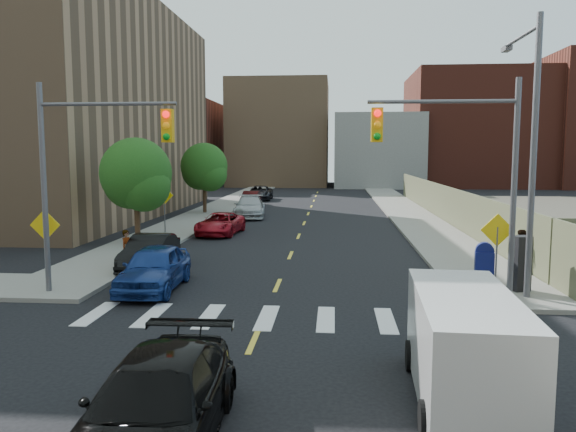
% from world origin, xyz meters
% --- Properties ---
extents(ground, '(160.00, 160.00, 0.00)m').
position_xyz_m(ground, '(0.00, 0.00, 0.00)').
color(ground, black).
rests_on(ground, ground).
extents(sidewalk_nw, '(3.50, 73.00, 0.15)m').
position_xyz_m(sidewalk_nw, '(-7.75, 41.50, 0.07)').
color(sidewalk_nw, gray).
rests_on(sidewalk_nw, ground).
extents(sidewalk_ne, '(3.50, 73.00, 0.15)m').
position_xyz_m(sidewalk_ne, '(7.75, 41.50, 0.07)').
color(sidewalk_ne, gray).
rests_on(sidewalk_ne, ground).
extents(fence_north, '(0.12, 44.00, 2.50)m').
position_xyz_m(fence_north, '(9.60, 28.00, 1.25)').
color(fence_north, '#595B3F').
rests_on(fence_north, ground).
extents(building_nw, '(22.00, 30.00, 16.00)m').
position_xyz_m(building_nw, '(-22.00, 30.00, 8.00)').
color(building_nw, '#8C6B4C').
rests_on(building_nw, ground).
extents(bg_bldg_west, '(14.00, 18.00, 12.00)m').
position_xyz_m(bg_bldg_west, '(-22.00, 70.00, 6.00)').
color(bg_bldg_west, '#592319').
rests_on(bg_bldg_west, ground).
extents(bg_bldg_midwest, '(14.00, 16.00, 15.00)m').
position_xyz_m(bg_bldg_midwest, '(-6.00, 72.00, 7.50)').
color(bg_bldg_midwest, '#8C6B4C').
rests_on(bg_bldg_midwest, ground).
extents(bg_bldg_center, '(12.00, 16.00, 10.00)m').
position_xyz_m(bg_bldg_center, '(8.00, 70.00, 5.00)').
color(bg_bldg_center, gray).
rests_on(bg_bldg_center, ground).
extents(bg_bldg_east, '(18.00, 18.00, 16.00)m').
position_xyz_m(bg_bldg_east, '(22.00, 72.00, 8.00)').
color(bg_bldg_east, '#592319').
rests_on(bg_bldg_east, ground).
extents(signal_nw, '(4.59, 0.30, 7.00)m').
position_xyz_m(signal_nw, '(-5.98, 6.00, 4.53)').
color(signal_nw, '#59595E').
rests_on(signal_nw, ground).
extents(signal_ne, '(4.59, 0.30, 7.00)m').
position_xyz_m(signal_ne, '(5.98, 6.00, 4.53)').
color(signal_ne, '#59595E').
rests_on(signal_ne, ground).
extents(streetlight_ne, '(0.25, 3.70, 9.00)m').
position_xyz_m(streetlight_ne, '(8.20, 6.90, 5.22)').
color(streetlight_ne, '#59595E').
rests_on(streetlight_ne, ground).
extents(warn_sign_nw, '(1.06, 0.06, 2.83)m').
position_xyz_m(warn_sign_nw, '(-7.80, 6.50, 1.99)').
color(warn_sign_nw, '#59595E').
rests_on(warn_sign_nw, ground).
extents(warn_sign_ne, '(1.06, 0.06, 2.83)m').
position_xyz_m(warn_sign_ne, '(7.20, 6.50, 1.99)').
color(warn_sign_ne, '#59595E').
rests_on(warn_sign_ne, ground).
extents(warn_sign_midwest, '(1.06, 0.06, 2.83)m').
position_xyz_m(warn_sign_midwest, '(-7.80, 20.00, 1.99)').
color(warn_sign_midwest, '#59595E').
rests_on(warn_sign_midwest, ground).
extents(tree_west_near, '(3.66, 3.64, 5.52)m').
position_xyz_m(tree_west_near, '(-8.00, 16.05, 3.48)').
color(tree_west_near, '#332114').
rests_on(tree_west_near, ground).
extents(tree_west_far, '(3.66, 3.64, 5.52)m').
position_xyz_m(tree_west_far, '(-8.00, 31.05, 3.48)').
color(tree_west_far, '#332114').
rests_on(tree_west_far, ground).
extents(parked_car_blue, '(1.96, 4.61, 1.55)m').
position_xyz_m(parked_car_blue, '(-4.20, 7.00, 0.78)').
color(parked_car_blue, navy).
rests_on(parked_car_blue, ground).
extents(parked_car_black, '(1.59, 4.30, 1.41)m').
position_xyz_m(parked_car_black, '(-5.50, 10.42, 0.70)').
color(parked_car_black, black).
rests_on(parked_car_black, ground).
extents(parked_car_red, '(2.47, 4.72, 1.27)m').
position_xyz_m(parked_car_red, '(-4.61, 20.32, 0.63)').
color(parked_car_red, '#A4101D').
rests_on(parked_car_red, ground).
extents(parked_car_silver, '(2.70, 5.55, 1.56)m').
position_xyz_m(parked_car_silver, '(-4.20, 29.15, 0.78)').
color(parked_car_silver, '#A6AAAE').
rests_on(parked_car_silver, ground).
extents(parked_car_white, '(1.52, 3.65, 1.23)m').
position_xyz_m(parked_car_white, '(-4.36, 30.72, 0.62)').
color(parked_car_white, silver).
rests_on(parked_car_white, ground).
extents(parked_car_maroon, '(1.39, 3.97, 1.31)m').
position_xyz_m(parked_car_maroon, '(-5.50, 38.35, 0.65)').
color(parked_car_maroon, '#3B0C0B').
rests_on(parked_car_maroon, ground).
extents(parked_car_grey, '(2.52, 5.21, 1.43)m').
position_xyz_m(parked_car_grey, '(-5.50, 44.57, 0.71)').
color(parked_car_grey, black).
rests_on(parked_car_grey, ground).
extents(black_sedan, '(2.16, 5.09, 1.47)m').
position_xyz_m(black_sedan, '(-0.80, -3.33, 0.73)').
color(black_sedan, black).
rests_on(black_sedan, ground).
extents(cargo_van, '(2.13, 4.72, 2.12)m').
position_xyz_m(cargo_van, '(4.51, -1.01, 1.11)').
color(cargo_van, silver).
rests_on(cargo_van, ground).
extents(mailbox, '(0.70, 0.57, 1.53)m').
position_xyz_m(mailbox, '(7.20, 7.89, 0.89)').
color(mailbox, navy).
rests_on(mailbox, sidewalk_ne).
extents(payphone, '(0.66, 0.60, 1.85)m').
position_xyz_m(payphone, '(8.24, 7.31, 1.07)').
color(payphone, black).
rests_on(payphone, sidewalk_ne).
extents(pedestrian_west, '(0.52, 0.64, 1.52)m').
position_xyz_m(pedestrian_west, '(-6.30, 10.01, 0.91)').
color(pedestrian_west, gray).
rests_on(pedestrian_west, sidewalk_nw).
extents(pedestrian_east, '(0.99, 0.90, 1.65)m').
position_xyz_m(pedestrian_east, '(9.20, 10.40, 0.98)').
color(pedestrian_east, gray).
rests_on(pedestrian_east, sidewalk_ne).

